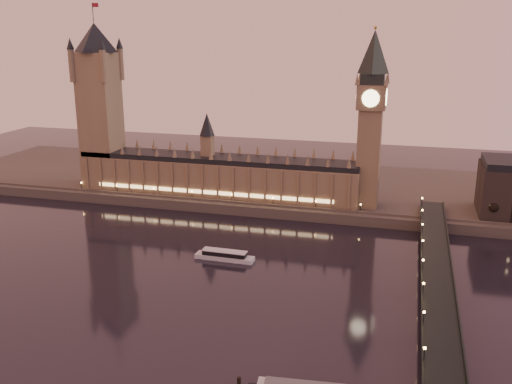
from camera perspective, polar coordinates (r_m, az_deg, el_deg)
ground at (r=248.90m, az=-4.30°, el=-9.75°), size 700.00×700.00×0.00m
far_embankment at (r=392.88m, az=7.96°, el=0.30°), size 560.00×130.00×6.00m
palace_of_westminster at (r=362.22m, az=-3.94°, el=2.15°), size 180.00×26.62×52.00m
victoria_tower at (r=388.23m, az=-15.42°, el=9.16°), size 31.68×31.68×118.00m
big_ben at (r=335.40m, az=11.43°, el=8.11°), size 17.68×17.68×104.00m
westminster_bridge at (r=234.58m, az=17.65°, el=-10.69°), size 13.20×260.00×15.30m
bare_tree_0 at (r=336.03m, az=22.53°, el=-1.40°), size 5.72×5.72×11.63m
cruise_boat_a at (r=278.80m, az=-3.16°, el=-6.36°), size 29.17×6.79×4.65m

